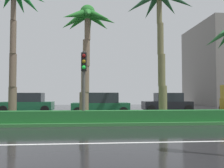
{
  "coord_description": "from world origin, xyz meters",
  "views": [
    {
      "loc": [
        2.73,
        -5.78,
        1.62
      ],
      "look_at": [
        4.33,
        13.53,
        2.45
      ],
      "focal_mm": 37.59,
      "sensor_mm": 36.0,
      "label": 1
    }
  ],
  "objects_px": {
    "palm_tree_centre": "(87,29)",
    "traffic_signal_median_right": "(84,73)",
    "car_in_traffic_third": "(101,104)",
    "palm_tree_centre_right": "(160,11)",
    "palm_tree_centre_left": "(14,4)",
    "car_in_traffic_fourth": "(167,103)",
    "car_in_traffic_second": "(28,103)"
  },
  "relations": [
    {
      "from": "palm_tree_centre_right",
      "to": "car_in_traffic_third",
      "type": "relative_size",
      "value": 1.97
    },
    {
      "from": "traffic_signal_median_right",
      "to": "car_in_traffic_fourth",
      "type": "height_order",
      "value": "traffic_signal_median_right"
    },
    {
      "from": "traffic_signal_median_right",
      "to": "palm_tree_centre",
      "type": "bearing_deg",
      "value": 85.88
    },
    {
      "from": "palm_tree_centre_right",
      "to": "traffic_signal_median_right",
      "type": "bearing_deg",
      "value": -156.37
    },
    {
      "from": "palm_tree_centre_left",
      "to": "car_in_traffic_second",
      "type": "relative_size",
      "value": 1.87
    },
    {
      "from": "palm_tree_centre_left",
      "to": "car_in_traffic_third",
      "type": "xyz_separation_m",
      "value": [
        5.14,
        4.3,
        -5.9
      ]
    },
    {
      "from": "palm_tree_centre_right",
      "to": "car_in_traffic_second",
      "type": "xyz_separation_m",
      "value": [
        -9.77,
        6.21,
        -6.05
      ]
    },
    {
      "from": "palm_tree_centre_right",
      "to": "car_in_traffic_third",
      "type": "bearing_deg",
      "value": 136.14
    },
    {
      "from": "palm_tree_centre",
      "to": "car_in_traffic_fourth",
      "type": "height_order",
      "value": "palm_tree_centre"
    },
    {
      "from": "car_in_traffic_third",
      "to": "palm_tree_centre",
      "type": "bearing_deg",
      "value": 75.4
    },
    {
      "from": "palm_tree_centre",
      "to": "car_in_traffic_second",
      "type": "relative_size",
      "value": 1.6
    },
    {
      "from": "palm_tree_centre_left",
      "to": "car_in_traffic_second",
      "type": "distance_m",
      "value": 9.23
    },
    {
      "from": "car_in_traffic_third",
      "to": "car_in_traffic_fourth",
      "type": "relative_size",
      "value": 1.0
    },
    {
      "from": "palm_tree_centre",
      "to": "car_in_traffic_fourth",
      "type": "xyz_separation_m",
      "value": [
        7.06,
        6.65,
        -4.71
      ]
    },
    {
      "from": "palm_tree_centre",
      "to": "car_in_traffic_third",
      "type": "bearing_deg",
      "value": 75.4
    },
    {
      "from": "palm_tree_centre",
      "to": "car_in_traffic_fourth",
      "type": "distance_m",
      "value": 10.78
    },
    {
      "from": "car_in_traffic_fourth",
      "to": "car_in_traffic_third",
      "type": "bearing_deg",
      "value": 25.46
    },
    {
      "from": "palm_tree_centre",
      "to": "car_in_traffic_fourth",
      "type": "relative_size",
      "value": 1.6
    },
    {
      "from": "car_in_traffic_second",
      "to": "car_in_traffic_third",
      "type": "relative_size",
      "value": 1.0
    },
    {
      "from": "palm_tree_centre",
      "to": "traffic_signal_median_right",
      "type": "relative_size",
      "value": 1.86
    },
    {
      "from": "palm_tree_centre",
      "to": "palm_tree_centre_right",
      "type": "xyz_separation_m",
      "value": [
        4.6,
        0.28,
        1.34
      ]
    },
    {
      "from": "car_in_traffic_third",
      "to": "palm_tree_centre_left",
      "type": "bearing_deg",
      "value": 39.95
    },
    {
      "from": "palm_tree_centre_right",
      "to": "car_in_traffic_third",
      "type": "distance_m",
      "value": 7.86
    },
    {
      "from": "car_in_traffic_third",
      "to": "car_in_traffic_fourth",
      "type": "distance_m",
      "value": 6.73
    },
    {
      "from": "palm_tree_centre",
      "to": "car_in_traffic_third",
      "type": "relative_size",
      "value": 1.6
    },
    {
      "from": "car_in_traffic_second",
      "to": "car_in_traffic_fourth",
      "type": "xyz_separation_m",
      "value": [
        12.23,
        0.16,
        0.0
      ]
    },
    {
      "from": "traffic_signal_median_right",
      "to": "car_in_traffic_second",
      "type": "distance_m",
      "value": 9.87
    },
    {
      "from": "palm_tree_centre",
      "to": "traffic_signal_median_right",
      "type": "height_order",
      "value": "palm_tree_centre"
    },
    {
      "from": "palm_tree_centre_right",
      "to": "car_in_traffic_fourth",
      "type": "distance_m",
      "value": 9.12
    },
    {
      "from": "palm_tree_centre_left",
      "to": "car_in_traffic_fourth",
      "type": "bearing_deg",
      "value": 32.69
    },
    {
      "from": "traffic_signal_median_right",
      "to": "car_in_traffic_fourth",
      "type": "distance_m",
      "value": 11.24
    },
    {
      "from": "car_in_traffic_fourth",
      "to": "palm_tree_centre_right",
      "type": "bearing_deg",
      "value": 68.9
    }
  ]
}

